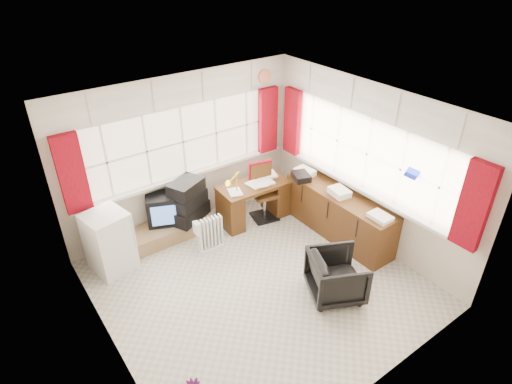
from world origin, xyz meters
TOP-DOWN VIEW (x-y plane):
  - ground at (0.00, 0.00)m, footprint 4.00×4.00m
  - room_walls at (0.00, 0.00)m, footprint 4.00×4.00m
  - window_back at (0.00, 1.94)m, footprint 3.70×0.12m
  - window_right at (1.94, 0.00)m, footprint 0.12×3.70m
  - curtains at (0.92, 0.93)m, footprint 3.83×3.83m
  - overhead_cabinets at (0.98, 0.98)m, footprint 3.98×3.98m
  - desk at (0.89, 1.35)m, footprint 1.20×0.64m
  - desk_lamp at (0.53, 1.31)m, footprint 0.13×0.11m
  - task_chair at (1.09, 1.36)m, footprint 0.49×0.51m
  - office_chair at (0.72, -0.78)m, footprint 0.94×0.93m
  - radiator at (-0.14, 1.03)m, footprint 0.40×0.18m
  - credenza at (1.73, 0.20)m, footprint 0.50×2.00m
  - file_tray at (1.55, 0.92)m, footprint 0.34×0.38m
  - tv_bench at (-0.55, 1.72)m, footprint 1.40×0.50m
  - crt_tv at (-0.49, 1.85)m, footprint 0.69×0.66m
  - hifi_stack at (-0.17, 1.68)m, footprint 0.76×0.65m
  - mini_fridge at (-1.50, 1.54)m, footprint 0.64×0.64m
  - spray_bottle_a at (0.08, 1.72)m, footprint 0.12×0.12m
  - spray_bottle_b at (0.21, 1.58)m, footprint 0.13×0.13m

SIDE VIEW (x-z plane):
  - ground at x=0.00m, z-range 0.00..0.00m
  - spray_bottle_b at x=0.21m, z-range 0.00..0.21m
  - tv_bench at x=-0.55m, z-range 0.00..0.25m
  - spray_bottle_a at x=0.08m, z-range 0.00..0.28m
  - radiator at x=-0.14m, z-range -0.05..0.53m
  - office_chair at x=0.72m, z-range 0.00..0.64m
  - desk at x=0.89m, z-range 0.02..0.73m
  - credenza at x=1.73m, z-range -0.04..0.81m
  - mini_fridge at x=-1.50m, z-range 0.00..0.92m
  - crt_tv at x=-0.49m, z-range 0.25..0.74m
  - task_chair at x=1.09m, z-range 0.03..1.01m
  - hifi_stack at x=-0.17m, z-range 0.23..0.91m
  - file_tray at x=1.55m, z-range 0.75..0.86m
  - desk_lamp at x=0.53m, z-range 0.75..1.13m
  - window_back at x=0.00m, z-range -0.85..2.75m
  - window_right at x=1.94m, z-range -0.85..2.75m
  - curtains at x=0.92m, z-range 0.88..2.03m
  - room_walls at x=0.00m, z-range -0.50..3.50m
  - overhead_cabinets at x=0.98m, z-range 2.01..2.49m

